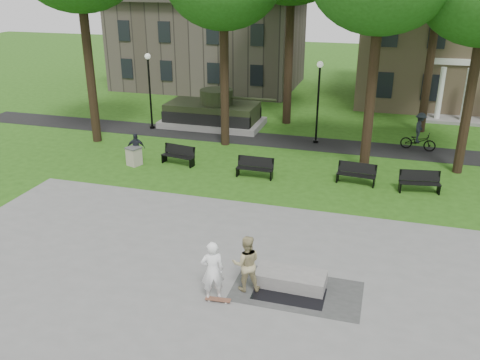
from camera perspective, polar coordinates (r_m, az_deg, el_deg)
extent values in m
plane|color=#244D12|center=(19.15, 1.50, -6.55)|extent=(120.00, 120.00, 0.00)
cube|color=gray|center=(15.13, -3.57, -15.25)|extent=(22.00, 16.00, 0.02)
cube|color=black|center=(30.01, 7.45, 4.11)|extent=(44.00, 2.60, 0.01)
cube|color=#9E8460|center=(42.96, 24.62, 13.25)|extent=(16.00, 11.00, 8.00)
cube|color=#4C443D|center=(45.74, -3.36, 15.06)|extent=(15.00, 10.00, 7.20)
cylinder|color=black|center=(30.40, -16.58, 12.32)|extent=(0.52, 0.52, 8.96)
cylinder|color=black|center=(28.63, -1.76, 11.67)|extent=(0.48, 0.48, 8.00)
cylinder|color=black|center=(25.27, 14.55, 9.95)|extent=(0.50, 0.50, 8.32)
cylinder|color=black|center=(26.57, 24.40, 8.56)|extent=(0.46, 0.46, 7.68)
cylinder|color=black|center=(33.17, 5.51, 14.14)|extent=(0.54, 0.54, 9.28)
cylinder|color=black|center=(33.19, 20.56, 12.32)|extent=(0.50, 0.50, 8.64)
cylinder|color=black|center=(32.67, -10.06, 9.43)|extent=(0.12, 0.12, 4.40)
sphere|color=silver|center=(32.25, -10.34, 13.50)|extent=(0.36, 0.36, 0.36)
cylinder|color=black|center=(33.19, -9.82, 5.86)|extent=(0.32, 0.32, 0.16)
cylinder|color=black|center=(29.64, 8.72, 8.23)|extent=(0.12, 0.12, 4.40)
sphere|color=silver|center=(29.17, 8.99, 12.71)|extent=(0.36, 0.36, 0.36)
cylinder|color=black|center=(30.21, 8.49, 4.32)|extent=(0.32, 0.32, 0.16)
cube|color=gray|center=(33.34, -3.10, 6.45)|extent=(6.50, 3.40, 0.40)
cube|color=#252B17|center=(33.15, -3.13, 7.69)|extent=(5.80, 2.80, 1.10)
cube|color=black|center=(31.98, -3.92, 6.76)|extent=(5.80, 0.35, 0.70)
cube|color=black|center=(34.44, -2.37, 7.91)|extent=(5.80, 0.35, 0.70)
cylinder|color=#252B17|center=(32.82, -2.66, 9.35)|extent=(2.10, 2.10, 0.90)
cylinder|color=#252B17|center=(32.16, 1.27, 9.10)|extent=(3.20, 0.18, 0.18)
cube|color=black|center=(16.14, 5.53, -12.60)|extent=(2.20, 1.20, 0.00)
cube|color=gray|center=(16.43, 5.71, -10.96)|extent=(2.22, 1.04, 0.45)
cube|color=brown|center=(15.75, -2.48, -13.33)|extent=(0.79, 0.26, 0.07)
imported|color=white|center=(15.38, -3.12, -10.13)|extent=(0.84, 0.73, 1.93)
imported|color=tan|center=(15.80, 0.71, -9.34)|extent=(1.08, 0.96, 1.84)
imported|color=#20222A|center=(26.96, -11.61, 3.53)|extent=(1.02, 0.70, 1.60)
imported|color=black|center=(30.21, 19.37, 4.14)|extent=(2.01, 1.00, 1.01)
imported|color=#1F2429|center=(30.00, 19.56, 5.56)|extent=(0.81, 1.18, 1.68)
cube|color=black|center=(26.46, -7.00, 2.66)|extent=(1.85, 0.75, 0.05)
cube|color=black|center=(26.55, -6.84, 3.43)|extent=(1.80, 0.46, 0.50)
cube|color=black|center=(26.86, -8.64, 2.37)|extent=(0.14, 0.45, 0.45)
cube|color=black|center=(26.22, -5.26, 2.03)|extent=(0.14, 0.45, 0.45)
cube|color=black|center=(24.55, 1.65, 1.26)|extent=(1.80, 0.46, 0.05)
cube|color=black|center=(24.64, 1.79, 2.09)|extent=(1.80, 0.17, 0.50)
cube|color=black|center=(24.84, -0.25, 0.97)|extent=(0.06, 0.45, 0.45)
cube|color=black|center=(24.44, 3.57, 0.57)|extent=(0.06, 0.45, 0.45)
cube|color=black|center=(24.38, 12.90, 0.53)|extent=(1.84, 0.63, 0.05)
cube|color=black|center=(24.48, 13.00, 1.37)|extent=(1.81, 0.33, 0.50)
cube|color=black|center=(24.51, 10.88, 0.25)|extent=(0.11, 0.45, 0.45)
cube|color=black|center=(24.44, 14.84, -0.17)|extent=(0.11, 0.45, 0.45)
cube|color=black|center=(24.23, 19.53, -0.35)|extent=(1.85, 0.73, 0.05)
cube|color=black|center=(24.33, 19.61, 0.49)|extent=(1.80, 0.43, 0.50)
cube|color=black|center=(24.26, 17.48, -0.63)|extent=(0.13, 0.45, 0.45)
cube|color=black|center=(24.39, 21.45, -1.05)|extent=(0.13, 0.45, 0.45)
cube|color=#B4AB94|center=(26.75, -11.81, 2.57)|extent=(0.77, 0.77, 0.90)
cube|color=#4C4C4C|center=(26.60, -11.89, 3.55)|extent=(0.85, 0.85, 0.06)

